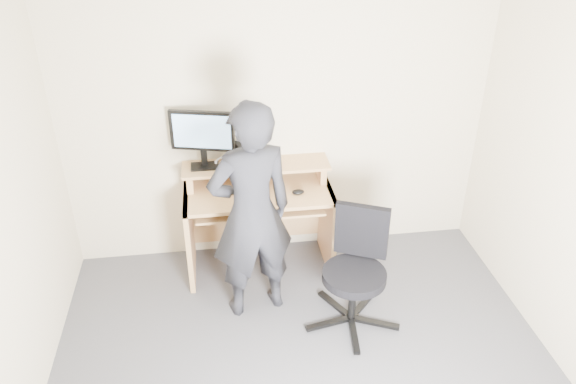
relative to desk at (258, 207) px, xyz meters
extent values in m
cube|color=beige|center=(0.20, 0.22, 0.70)|extent=(3.50, 0.02, 2.50)
cube|color=white|center=(0.20, -1.53, 1.95)|extent=(3.50, 3.50, 0.02)
cube|color=tan|center=(-0.58, -0.08, -0.17)|extent=(0.04, 0.60, 0.75)
cube|color=tan|center=(0.58, -0.08, -0.17)|extent=(0.04, 0.60, 0.75)
cube|color=tan|center=(0.00, -0.08, 0.19)|extent=(1.20, 0.60, 0.03)
cube|color=tan|center=(0.00, -0.16, 0.09)|extent=(1.02, 0.38, 0.02)
cube|color=tan|center=(-0.54, 0.07, 0.28)|extent=(0.05, 0.28, 0.15)
cube|color=tan|center=(0.54, 0.07, 0.28)|extent=(0.05, 0.28, 0.15)
cube|color=tan|center=(0.00, 0.07, 0.35)|extent=(1.20, 0.30, 0.02)
cube|color=tan|center=(0.00, 0.21, -0.12)|extent=(1.20, 0.03, 0.65)
cube|color=black|center=(-0.41, 0.08, 0.37)|extent=(0.22, 0.14, 0.02)
cube|color=black|center=(-0.41, 0.10, 0.45)|extent=(0.05, 0.04, 0.14)
cube|color=black|center=(-0.41, 0.08, 0.68)|extent=(0.50, 0.16, 0.33)
cube|color=#93C6FF|center=(-0.41, 0.06, 0.68)|extent=(0.44, 0.12, 0.28)
cube|color=black|center=(-0.12, 0.07, 0.46)|extent=(0.10, 0.14, 0.20)
cylinder|color=silver|center=(0.06, 0.04, 0.44)|extent=(0.08, 0.08, 0.16)
cube|color=black|center=(0.17, 0.03, 0.37)|extent=(0.09, 0.14, 0.01)
cube|color=black|center=(-0.19, 0.00, 0.38)|extent=(0.05, 0.04, 0.03)
torus|color=silver|center=(-0.25, 0.12, 0.37)|extent=(0.18, 0.18, 0.06)
cube|color=black|center=(-0.10, -0.17, 0.12)|extent=(0.48, 0.26, 0.03)
ellipsoid|color=black|center=(0.31, -0.18, 0.22)|extent=(0.10, 0.06, 0.04)
cube|color=black|center=(0.79, -0.96, -0.51)|extent=(0.34, 0.19, 0.03)
cube|color=black|center=(0.74, -0.74, -0.51)|extent=(0.28, 0.29, 0.03)
cube|color=black|center=(0.52, -0.72, -0.51)|extent=(0.22, 0.33, 0.03)
cube|color=black|center=(0.43, -0.92, -0.51)|extent=(0.36, 0.12, 0.03)
cube|color=black|center=(0.59, -1.07, -0.51)|extent=(0.09, 0.36, 0.03)
cylinder|color=black|center=(0.62, -0.88, -0.31)|extent=(0.06, 0.06, 0.38)
cylinder|color=black|center=(0.62, -0.88, -0.11)|extent=(0.47, 0.47, 0.07)
cube|color=black|center=(0.70, -0.69, 0.16)|extent=(0.38, 0.22, 0.42)
imported|color=black|center=(-0.09, -0.59, 0.31)|extent=(0.71, 0.55, 1.72)
camera|label=1|loc=(-0.31, -4.00, 2.46)|focal=35.00mm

